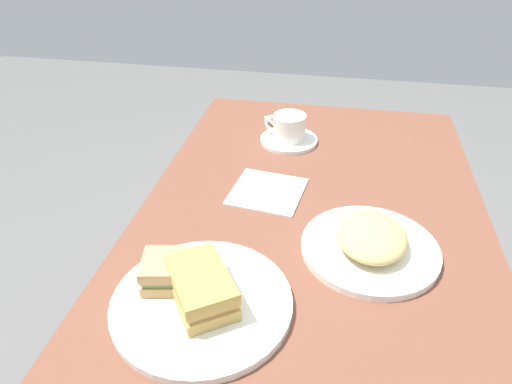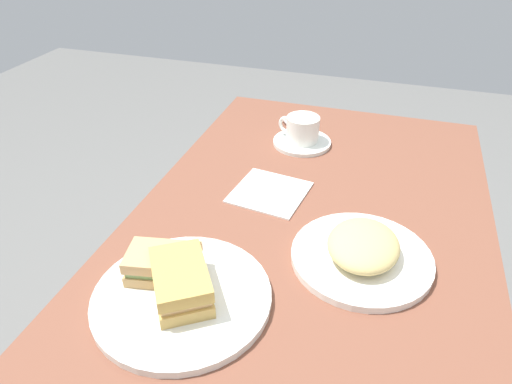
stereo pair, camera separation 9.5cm
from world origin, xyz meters
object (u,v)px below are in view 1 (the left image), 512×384
at_px(sandwich_plate, 202,303).
at_px(coffee_cup, 289,126).
at_px(napkin, 267,191).
at_px(spoon, 275,126).
at_px(sandwich_front, 201,287).
at_px(coffee_saucer, 289,140).
at_px(side_plate, 370,248).
at_px(dining_table, 304,283).
at_px(sandwich_back, 179,271).

xyz_separation_m(sandwich_plate, coffee_cup, (0.59, -0.06, 0.04)).
bearing_deg(napkin, spoon, 5.36).
distance_m(sandwich_front, napkin, 0.35).
bearing_deg(coffee_saucer, side_plate, -153.57).
height_order(coffee_saucer, side_plate, side_plate).
height_order(spoon, napkin, spoon).
relative_size(sandwich_plate, coffee_cup, 2.59).
xyz_separation_m(dining_table, spoon, (0.47, 0.13, 0.11)).
xyz_separation_m(sandwich_back, napkin, (0.31, -0.09, -0.04)).
relative_size(sandwich_back, spoon, 1.49).
relative_size(coffee_saucer, side_plate, 0.59).
distance_m(dining_table, sandwich_back, 0.28).
bearing_deg(sandwich_front, coffee_saucer, -6.13).
bearing_deg(napkin, sandwich_plate, 171.98).
xyz_separation_m(sandwich_back, coffee_saucer, (0.55, -0.11, -0.03)).
bearing_deg(sandwich_front, sandwich_plate, 77.72).
xyz_separation_m(coffee_saucer, napkin, (-0.24, 0.02, -0.00)).
distance_m(dining_table, side_plate, 0.16).
distance_m(spoon, napkin, 0.31).
bearing_deg(spoon, sandwich_plate, 178.30).
bearing_deg(coffee_saucer, dining_table, -167.85).
relative_size(sandwich_front, side_plate, 0.61).
height_order(side_plate, napkin, side_plate).
distance_m(dining_table, sandwich_plate, 0.26).
bearing_deg(dining_table, coffee_cup, 12.36).
bearing_deg(spoon, coffee_saucer, -144.15).
bearing_deg(dining_table, napkin, 33.01).
xyz_separation_m(sandwich_plate, napkin, (0.34, -0.05, -0.01)).
distance_m(sandwich_back, napkin, 0.33).
bearing_deg(spoon, dining_table, -164.20).
bearing_deg(sandwich_front, dining_table, -39.35).
relative_size(sandwich_front, napkin, 1.01).
bearing_deg(coffee_cup, coffee_saucer, -105.93).
height_order(coffee_saucer, coffee_cup, coffee_cup).
distance_m(sandwich_plate, sandwich_back, 0.06).
bearing_deg(sandwich_back, side_plate, -63.56).
bearing_deg(side_plate, sandwich_plate, 124.98).
bearing_deg(sandwich_plate, napkin, -8.02).
relative_size(coffee_cup, napkin, 0.74).
distance_m(sandwich_back, coffee_cup, 0.57).
bearing_deg(coffee_saucer, spoon, 35.85).
bearing_deg(coffee_cup, sandwich_front, 174.04).
xyz_separation_m(spoon, napkin, (-0.31, -0.03, -0.01)).
relative_size(sandwich_front, coffee_saucer, 1.03).
height_order(dining_table, sandwich_back, sandwich_back).
bearing_deg(side_plate, sandwich_back, 116.44).
xyz_separation_m(coffee_cup, spoon, (0.06, 0.04, -0.03)).
bearing_deg(napkin, dining_table, -146.99).
bearing_deg(sandwich_front, coffee_cup, -5.96).
distance_m(coffee_saucer, side_plate, 0.45).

